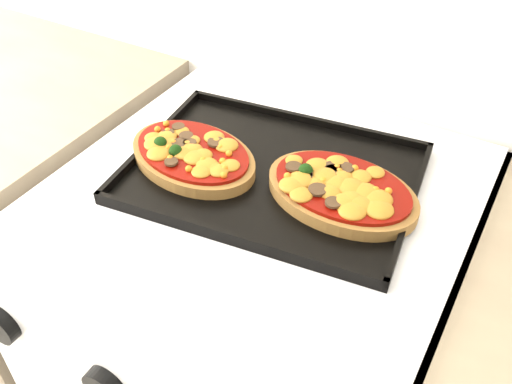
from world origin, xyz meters
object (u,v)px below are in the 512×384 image
Objects in this scene: pizza_left at (193,154)px; pizza_right at (342,189)px; stove at (259,368)px; baking_tray at (273,172)px.

pizza_left is 0.23m from pizza_right.
stove is 4.12× the size of pizza_right.
pizza_right reaches higher than pizza_left.
stove is 0.49m from pizza_right.
pizza_right is (0.11, -0.00, 0.01)m from baking_tray.
pizza_right is (0.11, 0.03, 0.48)m from stove.
stove is 0.47m from baking_tray.
baking_tray is at bearing 88.92° from stove.
pizza_left reaches higher than stove.
pizza_left is 0.97× the size of pizza_right.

